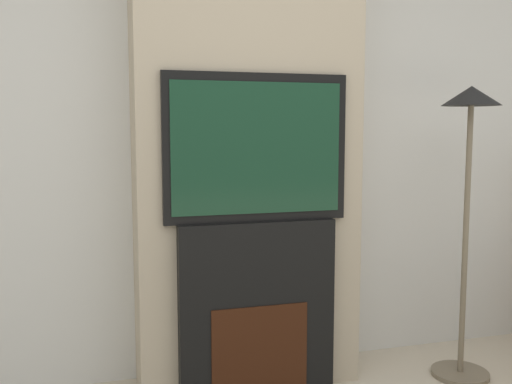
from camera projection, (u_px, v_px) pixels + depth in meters
name	position (u px, v px, depth m)	size (l,w,h in m)	color
wall_back	(236.00, 126.00, 3.10)	(6.00, 0.06, 2.70)	silver
chimney_breast	(246.00, 126.00, 2.90)	(1.14, 0.36, 2.70)	tan
fireplace	(256.00, 310.00, 2.83)	(0.78, 0.15, 0.89)	black
television	(256.00, 148.00, 2.74)	(0.91, 0.07, 0.71)	black
floor_lamp	(469.00, 164.00, 2.97)	(0.31, 0.31, 1.55)	#726651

